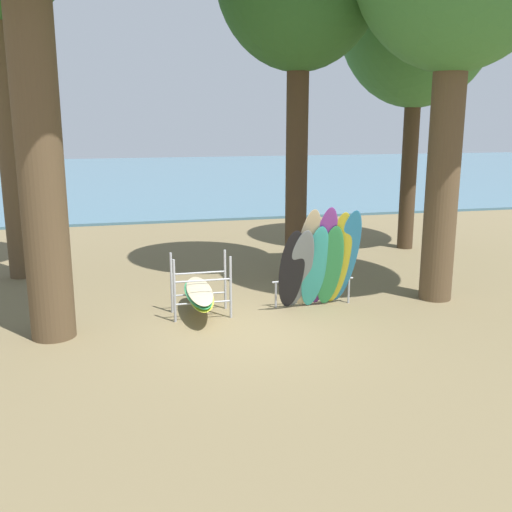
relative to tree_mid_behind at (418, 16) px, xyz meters
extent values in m
plane|color=brown|center=(-6.16, -5.93, -6.65)|extent=(80.00, 80.00, 0.00)
cube|color=#477084|center=(-6.16, 24.01, -6.60)|extent=(80.00, 36.00, 0.10)
cylinder|color=brown|center=(-9.73, -5.44, -3.11)|extent=(0.79, 0.79, 7.08)
cylinder|color=brown|center=(-1.78, -4.92, -3.73)|extent=(0.69, 0.69, 5.84)
cylinder|color=#42301E|center=(0.00, 0.00, -4.00)|extent=(0.46, 0.46, 5.29)
ellipsoid|color=#387033|center=(0.00, 0.00, 0.05)|extent=(4.44, 4.44, 5.10)
cylinder|color=#42301E|center=(-4.23, -2.42, -3.70)|extent=(0.52, 0.52, 5.90)
cylinder|color=brown|center=(-10.87, -0.87, -3.20)|extent=(0.59, 0.59, 6.90)
ellipsoid|color=black|center=(-5.14, -5.15, -5.75)|extent=(0.56, 0.83, 1.78)
ellipsoid|color=gray|center=(-4.98, -5.14, -5.75)|extent=(0.55, 0.90, 1.78)
ellipsoid|color=#C6B289|center=(-4.81, -5.13, -5.55)|extent=(0.52, 0.84, 2.18)
ellipsoid|color=#38B2AD|center=(-4.64, -5.12, -5.73)|extent=(0.55, 0.74, 1.83)
ellipsoid|color=purple|center=(-4.48, -5.11, -5.54)|extent=(0.54, 0.97, 2.22)
ellipsoid|color=#339E56|center=(-4.31, -5.10, -5.73)|extent=(0.57, 0.79, 1.82)
ellipsoid|color=yellow|center=(-4.15, -5.09, -5.59)|extent=(0.59, 0.98, 2.10)
ellipsoid|color=#2D8ED1|center=(-3.98, -5.08, -5.58)|extent=(0.52, 1.04, 2.14)
cylinder|color=#9EA0A5|center=(-5.36, -4.75, -6.37)|extent=(0.04, 0.04, 0.55)
cylinder|color=#9EA0A5|center=(-3.76, -4.80, -6.37)|extent=(0.04, 0.04, 0.55)
cylinder|color=#9EA0A5|center=(-4.56, -4.77, -6.10)|extent=(1.76, 0.09, 0.04)
cylinder|color=#9EA0A5|center=(-7.50, -5.17, -6.02)|extent=(0.05, 0.05, 1.25)
cylinder|color=#9EA0A5|center=(-6.40, -5.17, -6.02)|extent=(0.05, 0.05, 1.25)
cylinder|color=#9EA0A5|center=(-7.50, -4.57, -6.02)|extent=(0.05, 0.05, 1.25)
cylinder|color=#9EA0A5|center=(-6.40, -4.57, -6.02)|extent=(0.05, 0.05, 1.25)
cylinder|color=#9EA0A5|center=(-6.95, -5.17, -6.30)|extent=(1.10, 0.04, 0.04)
cylinder|color=#9EA0A5|center=(-6.95, -5.17, -5.85)|extent=(1.10, 0.04, 0.04)
cylinder|color=#9EA0A5|center=(-6.95, -4.57, -6.30)|extent=(1.10, 0.04, 0.04)
cylinder|color=#9EA0A5|center=(-6.95, -4.57, -5.85)|extent=(1.10, 0.04, 0.04)
ellipsoid|color=yellow|center=(-6.95, -4.87, -6.25)|extent=(0.66, 2.13, 0.06)
ellipsoid|color=#339E56|center=(-7.01, -4.87, -6.19)|extent=(0.52, 2.10, 0.06)
ellipsoid|color=#C6B289|center=(-6.98, -4.87, -6.13)|extent=(0.59, 2.12, 0.06)
camera|label=1|loc=(-8.51, -16.25, -2.75)|focal=41.88mm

